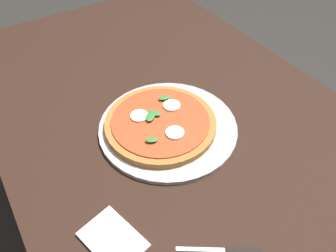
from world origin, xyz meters
name	(u,v)px	position (x,y,z in m)	size (l,w,h in m)	color
ground_plane	(171,236)	(0.00, 0.00, 0.00)	(6.00, 6.00, 0.00)	#2D2B28
dining_table	(172,135)	(0.00, 0.00, 0.65)	(1.52, 0.94, 0.74)	black
serving_tray	(168,127)	(0.05, -0.05, 0.75)	(0.37, 0.37, 0.01)	#B2B2B7
pizza	(160,123)	(0.04, -0.06, 0.77)	(0.30, 0.30, 0.03)	#B27033
napkin	(113,240)	(0.26, -0.31, 0.75)	(0.13, 0.09, 0.01)	white
knife	(230,250)	(0.40, -0.13, 0.74)	(0.10, 0.15, 0.01)	black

